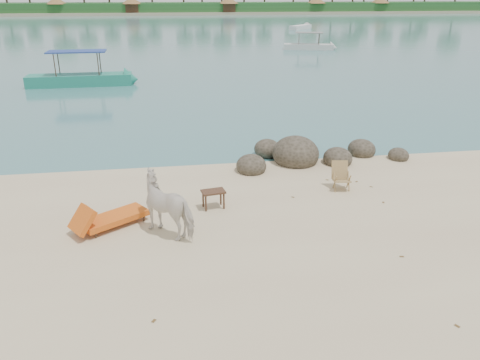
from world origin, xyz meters
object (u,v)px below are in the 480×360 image
object	(u,v)px
side_table	(213,200)
boat_near	(77,57)
cow	(170,205)
lounge_chair	(114,215)
boulders	(305,155)
deck_chair	(342,178)

from	to	relation	value
side_table	boat_near	bearing A→B (deg)	98.69
cow	side_table	size ratio (longest dim) A/B	2.78
boat_near	lounge_chair	bearing A→B (deg)	-80.75
boulders	deck_chair	distance (m)	2.77
cow	deck_chair	size ratio (longest dim) A/B	2.11
side_table	boat_near	distance (m)	21.20
lounge_chair	deck_chair	distance (m)	6.64
deck_chair	lounge_chair	bearing A→B (deg)	-159.45
boat_near	boulders	bearing A→B (deg)	-60.26
side_table	deck_chair	bearing A→B (deg)	0.44
side_table	lounge_chair	bearing A→B (deg)	-175.45
cow	boat_near	distance (m)	21.99
boulders	boat_near	xyz separation A→B (m)	(-10.21, 16.64, 1.55)
cow	boat_near	size ratio (longest dim) A/B	0.24
cow	boat_near	bearing A→B (deg)	-122.50
side_table	boat_near	world-z (taller)	boat_near
boulders	side_table	bearing A→B (deg)	-136.20
boulders	cow	world-z (taller)	cow
boulders	lounge_chair	world-z (taller)	boulders
boulders	lounge_chair	bearing A→B (deg)	-146.47
boat_near	cow	bearing A→B (deg)	-77.37
cow	deck_chair	xyz separation A→B (m)	(5.08, 1.89, -0.32)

